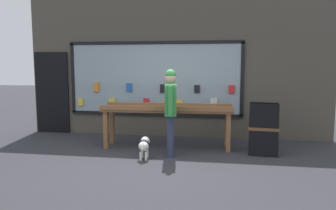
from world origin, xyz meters
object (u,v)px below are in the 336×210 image
(display_table_main, at_px, (167,113))
(sandwich_board_sign, at_px, (263,128))
(small_dog, at_px, (144,145))
(person_browsing, at_px, (171,106))

(display_table_main, relative_size, sandwich_board_sign, 2.79)
(small_dog, bearing_deg, person_browsing, -66.88)
(person_browsing, bearing_deg, sandwich_board_sign, -80.74)
(person_browsing, distance_m, sandwich_board_sign, 1.97)
(display_table_main, distance_m, small_dog, 1.07)
(display_table_main, bearing_deg, small_dog, -107.87)
(person_browsing, height_order, sandwich_board_sign, person_browsing)
(display_table_main, bearing_deg, sandwich_board_sign, -1.72)
(person_browsing, bearing_deg, display_table_main, 6.81)
(person_browsing, bearing_deg, small_dog, 110.44)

